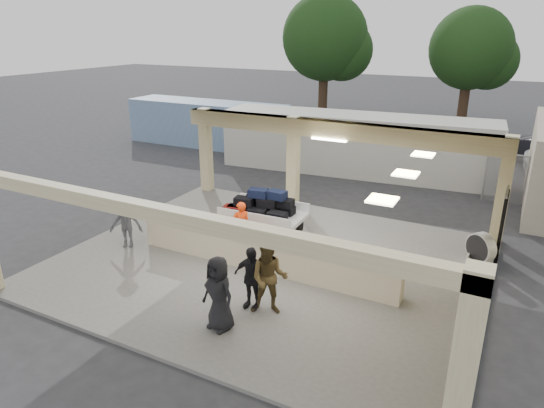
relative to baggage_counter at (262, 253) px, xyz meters
The scene contains 15 objects.
ground 0.77m from the baggage_counter, 90.00° to the left, with size 120.00×120.00×0.00m, color #2C2C2F.
pavilion 1.41m from the baggage_counter, 79.65° to the left, with size 12.01×10.00×3.55m.
baggage_counter is the anchor object (origin of this frame).
luggage_cart 2.58m from the baggage_counter, 118.44° to the left, with size 2.69×1.73×1.53m.
drum_fan 6.33m from the baggage_counter, 29.66° to the left, with size 0.89×0.80×1.00m.
baggage_handler 1.44m from the baggage_counter, 145.44° to the left, with size 0.58×0.32×1.59m, color #FD3E0D.
passenger_a 2.31m from the baggage_counter, 56.85° to the right, with size 0.91×0.40×1.86m, color brown.
passenger_b 2.06m from the baggage_counter, 68.68° to the right, with size 0.95×0.35×1.63m, color black.
passenger_c 4.53m from the baggage_counter, behind, with size 1.02×0.36×1.59m, color #46474B.
passenger_d 3.07m from the baggage_counter, 79.94° to the right, with size 0.88×0.36×1.79m, color black.
car_dark 17.90m from the baggage_counter, 66.30° to the left, with size 1.42×4.03×1.34m, color black.
container_white 11.06m from the baggage_counter, 94.78° to the left, with size 12.77×2.55×2.77m, color #BABAB5.
container_blue 16.25m from the baggage_counter, 129.96° to the left, with size 9.76×2.34×2.54m, color #799CC3.
tree_left 26.31m from the baggage_counter, 107.30° to the left, with size 6.60×6.30×9.00m.
tree_mid 27.11m from the baggage_counter, 85.03° to the left, with size 6.00×5.60×8.00m.
Camera 1 is at (6.00, -11.40, 6.67)m, focal length 32.00 mm.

